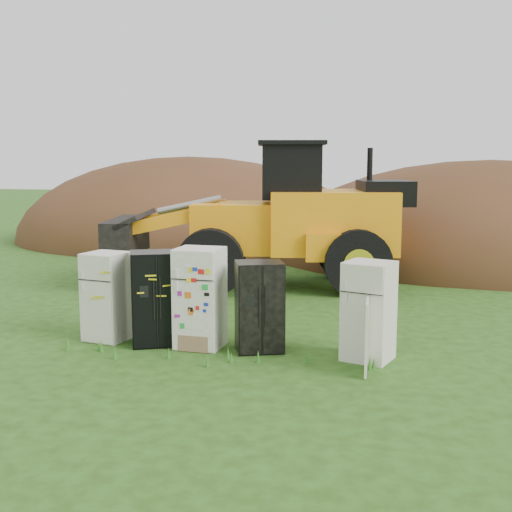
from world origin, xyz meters
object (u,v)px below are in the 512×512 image
at_px(fridge_sticker, 200,298).
at_px(wheel_loader, 254,215).
at_px(fridge_leftmost, 107,296).
at_px(fridge_black_side, 156,298).
at_px(fridge_open_door, 369,311).
at_px(fridge_dark_mid, 259,306).

relative_size(fridge_sticker, wheel_loader, 0.23).
bearing_deg(fridge_leftmost, fridge_black_side, 5.83).
bearing_deg(fridge_leftmost, wheel_loader, 85.35).
bearing_deg(fridge_black_side, fridge_sticker, -23.32).
distance_m(fridge_black_side, wheel_loader, 6.12).
bearing_deg(fridge_open_door, fridge_dark_mid, -165.01).
xyz_separation_m(fridge_dark_mid, fridge_open_door, (1.96, -0.06, 0.04)).
relative_size(fridge_leftmost, wheel_loader, 0.21).
height_order(fridge_sticker, fridge_dark_mid, fridge_sticker).
bearing_deg(fridge_dark_mid, fridge_leftmost, 158.00).
height_order(fridge_black_side, fridge_open_door, fridge_black_side).
distance_m(fridge_leftmost, fridge_sticker, 1.90).
height_order(fridge_black_side, fridge_sticker, fridge_sticker).
xyz_separation_m(fridge_black_side, fridge_sticker, (0.86, 0.02, 0.05)).
bearing_deg(wheel_loader, fridge_black_side, -106.86).
xyz_separation_m(fridge_leftmost, fridge_black_side, (1.04, -0.05, 0.03)).
distance_m(fridge_open_door, wheel_loader, 7.09).
height_order(fridge_dark_mid, wheel_loader, wheel_loader).
bearing_deg(fridge_dark_mid, fridge_black_side, 159.50).
bearing_deg(fridge_leftmost, fridge_sticker, 7.90).
height_order(fridge_leftmost, fridge_open_door, fridge_open_door).
xyz_separation_m(fridge_black_side, wheel_loader, (0.38, 6.00, 1.10)).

